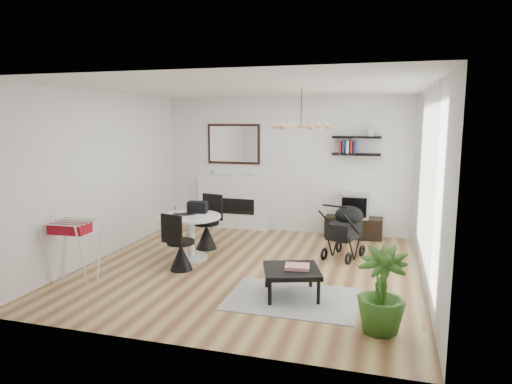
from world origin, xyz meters
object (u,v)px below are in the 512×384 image
(stroller, at_px, (345,233))
(tv_console, at_px, (353,227))
(coffee_table, at_px, (292,271))
(drying_rack, at_px, (74,250))
(dining_table, at_px, (191,230))
(potted_plant, at_px, (381,290))
(crt_tv, at_px, (355,205))
(fireplace, at_px, (233,196))

(stroller, bearing_deg, tv_console, 108.05)
(coffee_table, bearing_deg, drying_rack, -173.67)
(dining_table, height_order, potted_plant, potted_plant)
(drying_rack, xyz_separation_m, potted_plant, (4.12, -0.39, 0.00))
(tv_console, distance_m, crt_tv, 0.43)
(coffee_table, bearing_deg, fireplace, 120.12)
(dining_table, height_order, stroller, stroller)
(tv_console, relative_size, drying_rack, 1.22)
(crt_tv, xyz_separation_m, potted_plant, (0.55, -3.92, -0.17))
(fireplace, xyz_separation_m, coffee_table, (1.93, -3.33, -0.36))
(fireplace, relative_size, dining_table, 2.19)
(tv_console, distance_m, stroller, 1.31)
(stroller, bearing_deg, dining_table, -141.42)
(tv_console, xyz_separation_m, stroller, (-0.04, -1.30, 0.20))
(coffee_table, distance_m, potted_plant, 1.33)
(crt_tv, distance_m, drying_rack, 5.03)
(drying_rack, distance_m, stroller, 4.17)
(tv_console, distance_m, coffee_table, 3.25)
(drying_rack, bearing_deg, crt_tv, 41.91)
(fireplace, bearing_deg, tv_console, -2.81)
(tv_console, relative_size, potted_plant, 1.16)
(crt_tv, height_order, dining_table, crt_tv)
(fireplace, distance_m, coffee_table, 3.86)
(tv_console, bearing_deg, potted_plant, -81.76)
(stroller, bearing_deg, potted_plant, -57.00)
(fireplace, distance_m, potted_plant, 5.07)
(tv_console, xyz_separation_m, potted_plant, (0.57, -3.93, 0.26))
(coffee_table, height_order, potted_plant, potted_plant)
(tv_console, bearing_deg, drying_rack, -135.14)
(fireplace, height_order, tv_console, fireplace)
(fireplace, relative_size, potted_plant, 2.33)
(coffee_table, bearing_deg, dining_table, 149.87)
(dining_table, xyz_separation_m, stroller, (2.40, 0.81, -0.07))
(crt_tv, distance_m, dining_table, 3.24)
(potted_plant, bearing_deg, stroller, 103.07)
(coffee_table, bearing_deg, tv_console, 80.33)
(fireplace, relative_size, stroller, 2.28)
(stroller, distance_m, potted_plant, 2.70)
(tv_console, height_order, potted_plant, potted_plant)
(coffee_table, xyz_separation_m, potted_plant, (1.11, -0.72, 0.14))
(dining_table, relative_size, stroller, 1.05)
(tv_console, distance_m, potted_plant, 3.98)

